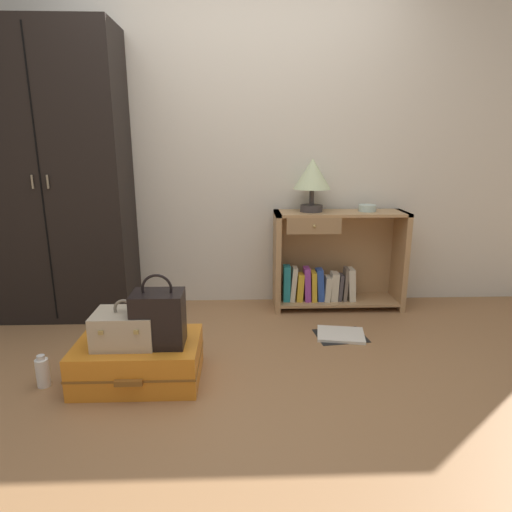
{
  "coord_description": "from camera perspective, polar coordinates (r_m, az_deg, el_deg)",
  "views": [
    {
      "loc": [
        0.03,
        -1.98,
        1.27
      ],
      "look_at": [
        0.13,
        0.79,
        0.55
      ],
      "focal_mm": 30.47,
      "sensor_mm": 36.0,
      "label": 1
    }
  ],
  "objects": [
    {
      "name": "wardrobe",
      "position": [
        3.46,
        -24.91,
        9.16
      ],
      "size": [
        1.02,
        0.47,
        2.05
      ],
      "color": "black",
      "rests_on": "ground_plane"
    },
    {
      "name": "bowl",
      "position": [
        3.44,
        14.42,
        6.12
      ],
      "size": [
        0.13,
        0.13,
        0.05
      ],
      "primitive_type": "cylinder",
      "color": "silver",
      "rests_on": "bookshelf"
    },
    {
      "name": "bottle",
      "position": [
        2.67,
        -26.21,
        -13.5
      ],
      "size": [
        0.07,
        0.07,
        0.18
      ],
      "color": "white",
      "rests_on": "ground_plane"
    },
    {
      "name": "bookshelf",
      "position": [
        3.47,
        10.06,
        -0.96
      ],
      "size": [
        1.01,
        0.32,
        0.77
      ],
      "color": "tan",
      "rests_on": "ground_plane"
    },
    {
      "name": "ground_plane",
      "position": [
        2.35,
        -2.55,
        -18.1
      ],
      "size": [
        9.0,
        9.0,
        0.0
      ],
      "primitive_type": "plane",
      "color": "#9E7047"
    },
    {
      "name": "suitcase_large",
      "position": [
        2.54,
        -15.09,
        -13.06
      ],
      "size": [
        0.67,
        0.48,
        0.23
      ],
      "color": "orange",
      "rests_on": "ground_plane"
    },
    {
      "name": "table_lamp",
      "position": [
        3.32,
        7.4,
        10.31
      ],
      "size": [
        0.28,
        0.28,
        0.4
      ],
      "color": "#3D3838",
      "rests_on": "bookshelf"
    },
    {
      "name": "back_wall",
      "position": [
        3.48,
        -2.6,
        15.04
      ],
      "size": [
        6.4,
        0.1,
        2.6
      ],
      "primitive_type": "cube",
      "color": "silver",
      "rests_on": "ground_plane"
    },
    {
      "name": "open_book_on_floor",
      "position": [
        3.05,
        11.05,
        -10.11
      ],
      "size": [
        0.36,
        0.3,
        0.02
      ],
      "color": "white",
      "rests_on": "ground_plane"
    },
    {
      "name": "handbag",
      "position": [
        2.36,
        -12.67,
        -7.96
      ],
      "size": [
        0.27,
        0.19,
        0.39
      ],
      "color": "black",
      "rests_on": "suitcase_large"
    },
    {
      "name": "train_case",
      "position": [
        2.43,
        -16.79,
        -9.01
      ],
      "size": [
        0.32,
        0.25,
        0.25
      ],
      "color": "#B7A88E",
      "rests_on": "suitcase_large"
    }
  ]
}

